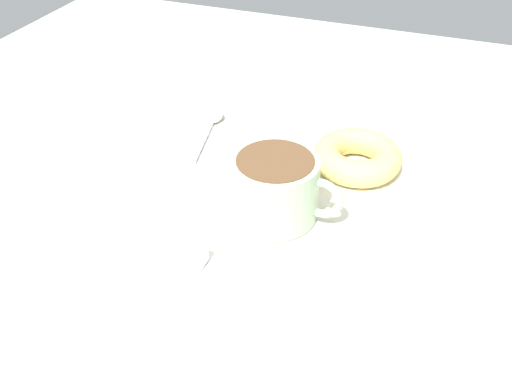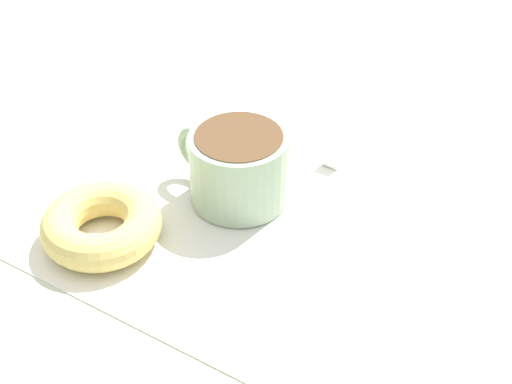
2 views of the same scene
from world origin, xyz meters
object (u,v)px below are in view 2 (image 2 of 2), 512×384
(donut, at_px, (101,225))
(spoon, at_px, (274,370))
(sugar_cube, at_px, (334,156))
(coffee_cup, at_px, (236,167))

(donut, relative_size, spoon, 0.81)
(spoon, relative_size, sugar_cube, 7.57)
(coffee_cup, xyz_separation_m, sugar_cube, (0.10, -0.05, -0.03))
(donut, height_order, spoon, donut)
(coffee_cup, bearing_deg, donut, 151.86)
(donut, distance_m, spoon, 0.21)
(coffee_cup, distance_m, sugar_cube, 0.12)
(coffee_cup, bearing_deg, sugar_cube, -25.05)
(coffee_cup, height_order, sugar_cube, coffee_cup)
(coffee_cup, xyz_separation_m, donut, (-0.12, 0.06, -0.02))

